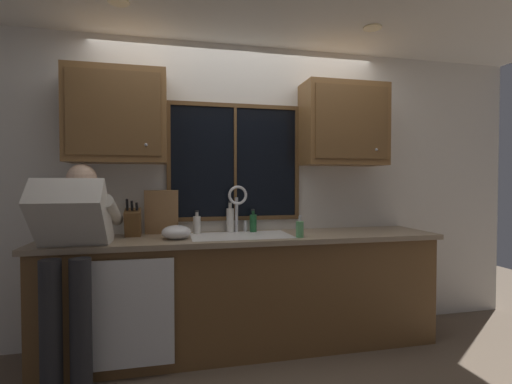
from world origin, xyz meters
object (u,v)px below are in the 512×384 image
Objects in this scene: knife_block at (133,223)px; mixing_bowl at (176,232)px; soap_dispenser at (300,229)px; bottle_amber_small at (230,219)px; bottle_green_glass at (253,223)px; bottle_tall_clear at (197,224)px; cutting_board at (162,212)px; person_standing at (72,245)px.

knife_block reaches higher than mixing_bowl.
soap_dispenser is (1.27, -0.32, -0.04)m from knife_block.
soap_dispenser reaches higher than mixing_bowl.
soap_dispenser is at bearing -41.16° from bottle_amber_small.
mixing_bowl is at bearing -148.37° from bottle_amber_small.
knife_block is 1.45× the size of mixing_bowl.
knife_block is 1.62× the size of bottle_green_glass.
mixing_bowl is 0.83× the size of bottle_amber_small.
bottle_tall_clear is at bearing -169.87° from bottle_amber_small.
bottle_amber_small is at bearing 1.47° from cutting_board.
bottle_tall_clear reaches higher than mixing_bowl.
person_standing is at bearing -177.03° from soap_dispenser.
knife_block reaches higher than bottle_tall_clear.
bottle_green_glass is (0.98, 0.06, -0.03)m from knife_block.
bottle_amber_small reaches higher than mixing_bowl.
bottle_green_glass is at bearing 126.81° from soap_dispenser.
bottle_tall_clear is (0.84, 0.45, 0.07)m from person_standing.
mixing_bowl is at bearing -126.43° from bottle_tall_clear.
bottle_green_glass reaches higher than mixing_bowl.
person_standing reaches higher than bottle_green_glass.
soap_dispenser is at bearing -8.47° from mixing_bowl.
bottle_tall_clear is (0.28, -0.04, -0.10)m from cutting_board.
bottle_amber_small reaches higher than bottle_green_glass.
person_standing is 7.60× the size of bottle_tall_clear.
bottle_green_glass is at bearing 20.54° from mixing_bowl.
cutting_board is 1.14m from soap_dispenser.
knife_block is 0.38m from mixing_bowl.
soap_dispenser is at bearing 2.97° from person_standing.
cutting_board is 2.12× the size of soap_dispenser.
mixing_bowl is 0.95m from soap_dispenser.
soap_dispenser is 0.85m from bottle_tall_clear.
person_standing reaches higher than cutting_board.
knife_block is at bearing -174.58° from bottle_tall_clear.
soap_dispenser is at bearing -53.19° from bottle_green_glass.
soap_dispenser is at bearing -21.11° from cutting_board.
person_standing is 1.24m from bottle_amber_small.
knife_block is 0.24m from cutting_board.
cutting_board reaches higher than soap_dispenser.
knife_block is 0.99m from bottle_green_glass.
bottle_amber_small is (-0.19, 0.04, 0.03)m from bottle_green_glass.
cutting_board reaches higher than bottle_amber_small.
bottle_green_glass reaches higher than bottle_tall_clear.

